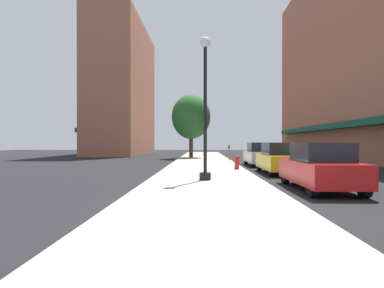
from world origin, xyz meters
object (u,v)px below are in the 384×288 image
car_yellow (279,159)px  car_silver (260,154)px  lamppost (205,105)px  parking_meter_near (229,151)px  tree_near (191,117)px  car_red (320,167)px  fire_hydrant (237,162)px

car_yellow → car_silver: size_ratio=1.00×
lamppost → car_silver: size_ratio=1.37×
parking_meter_near → car_yellow: (1.95, -8.71, -0.14)m
lamppost → tree_near: size_ratio=0.91×
parking_meter_near → car_yellow: 8.92m
tree_near → car_red: (5.25, -21.87, -3.48)m
tree_near → car_red: bearing=-76.5°
parking_meter_near → tree_near: size_ratio=0.20×
car_red → fire_hydrant: bearing=108.4°
fire_hydrant → parking_meter_near: bearing=88.7°
parking_meter_near → car_silver: (1.95, -2.92, -0.14)m
tree_near → car_yellow: (5.25, -15.96, -3.48)m
fire_hydrant → tree_near: tree_near is taller
lamppost → car_red: size_ratio=1.37×
fire_hydrant → car_red: 7.57m
lamppost → tree_near: (-1.26, 19.98, 1.08)m
parking_meter_near → car_red: 14.74m
lamppost → car_red: (3.99, -1.89, -2.39)m
lamppost → car_silver: lamppost is taller
parking_meter_near → car_red: (1.95, -14.61, -0.14)m
car_silver → car_yellow: bearing=-91.3°
car_red → car_silver: size_ratio=1.00×
fire_hydrant → car_red: bearing=-73.8°
parking_meter_near → car_yellow: car_yellow is taller
car_red → car_silver: same height
car_silver → car_red: bearing=-91.3°
fire_hydrant → car_yellow: car_yellow is taller
lamppost → parking_meter_near: 13.08m
fire_hydrant → tree_near: size_ratio=0.12×
car_yellow → car_silver: bearing=91.1°
lamppost → parking_meter_near: size_ratio=4.50×
car_red → car_yellow: same height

